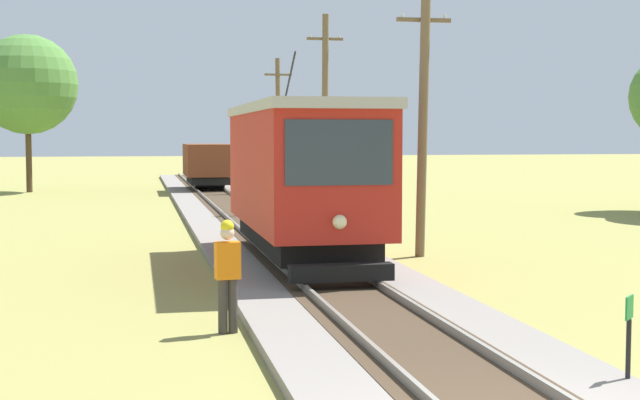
{
  "coord_description": "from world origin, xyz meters",
  "views": [
    {
      "loc": [
        -3.77,
        -7.67,
        3.09
      ],
      "look_at": [
        0.77,
        14.57,
        1.46
      ],
      "focal_mm": 50.51,
      "sensor_mm": 36.0,
      "label": 1
    }
  ],
  "objects": [
    {
      "name": "red_tram",
      "position": [
        0.0,
        12.96,
        2.19
      ],
      "size": [
        2.6,
        8.54,
        4.79
      ],
      "color": "red",
      "rests_on": "rail_right"
    },
    {
      "name": "freight_car",
      "position": [
        0.0,
        41.45,
        1.56
      ],
      "size": [
        2.4,
        5.2,
        2.31
      ],
      "color": "brown",
      "rests_on": "rail_right"
    },
    {
      "name": "utility_pole_near_tram",
      "position": [
        3.3,
        14.03,
        3.49
      ],
      "size": [
        1.4,
        0.59,
        6.78
      ],
      "color": "brown",
      "rests_on": "ground"
    },
    {
      "name": "utility_pole_mid",
      "position": [
        3.3,
        26.04,
        3.93
      ],
      "size": [
        1.4,
        0.47,
        7.68
      ],
      "color": "brown",
      "rests_on": "ground"
    },
    {
      "name": "utility_pole_far",
      "position": [
        3.3,
        37.56,
        3.6
      ],
      "size": [
        1.4,
        0.6,
        7.01
      ],
      "color": "brown",
      "rests_on": "ground"
    },
    {
      "name": "trackside_signal_marker",
      "position": [
        1.97,
        1.98,
        0.67
      ],
      "size": [
        0.21,
        0.21,
        1.18
      ],
      "color": "black",
      "rests_on": "ground"
    },
    {
      "name": "track_worker",
      "position": [
        -2.4,
        6.22,
        0.98
      ],
      "size": [
        0.41,
        0.28,
        1.78
      ],
      "rotation": [
        0.0,
        0.0,
        1.69
      ],
      "color": "#38332D",
      "rests_on": "ground"
    },
    {
      "name": "tree_right_near",
      "position": [
        -9.53,
        43.57,
        5.85
      ],
      "size": [
        5.41,
        5.41,
        8.57
      ],
      "color": "#4C3823",
      "rests_on": "ground"
    }
  ]
}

